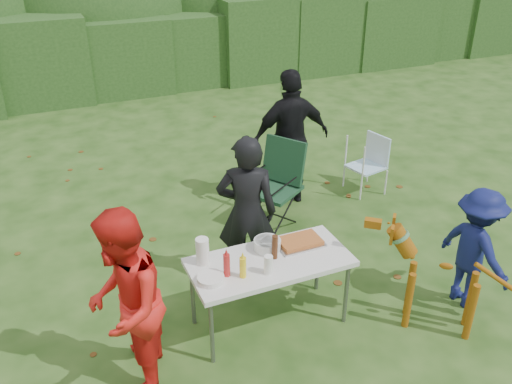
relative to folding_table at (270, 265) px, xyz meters
name	(u,v)px	position (x,y,z in m)	size (l,w,h in m)	color
ground	(274,321)	(0.05, -0.01, -0.69)	(80.00, 80.00, 0.00)	#1E4211
hedge_row	(116,54)	(0.05, 7.99, 0.16)	(22.00, 1.40, 1.70)	#23471C
shrub_backdrop	(99,5)	(0.05, 9.59, 0.91)	(20.00, 2.60, 3.20)	#3D6628
folding_table	(270,265)	(0.00, 0.00, 0.00)	(1.50, 0.70, 0.74)	silver
person_cook	(247,213)	(0.06, 0.71, 0.16)	(0.62, 0.41, 1.70)	black
person_red_jacket	(125,306)	(-1.37, -0.24, 0.15)	(0.81, 0.63, 1.67)	red
person_black_puffy	(291,139)	(1.28, 2.16, 0.24)	(1.08, 0.45, 1.84)	black
child	(475,249)	(2.00, -0.50, -0.04)	(0.83, 0.48, 1.29)	#101750
dog	(443,281)	(1.47, -0.68, -0.15)	(1.12, 0.45, 1.06)	#864B0C
camping_chair	(273,185)	(0.82, 1.70, -0.14)	(0.68, 0.68, 1.08)	#194026
lawn_chair	(366,164)	(2.40, 2.00, -0.28)	(0.48, 0.48, 0.82)	#68BCE8
food_tray	(300,243)	(0.37, 0.13, 0.06)	(0.45, 0.30, 0.02)	#B7B7BA
focaccia_bread	(300,241)	(0.37, 0.13, 0.09)	(0.40, 0.26, 0.04)	#B2602A
mustard_bottle	(243,267)	(-0.32, -0.14, 0.15)	(0.06, 0.06, 0.20)	yellow
ketchup_bottle	(227,265)	(-0.45, -0.06, 0.16)	(0.06, 0.06, 0.22)	red
beer_bottle	(275,247)	(0.05, 0.02, 0.17)	(0.06, 0.06, 0.24)	#47230F
paper_towel_roll	(202,251)	(-0.58, 0.20, 0.18)	(0.12, 0.12, 0.26)	white
cup_stack	(268,265)	(-0.10, -0.18, 0.14)	(0.08, 0.08, 0.18)	white
pasta_bowl	(267,245)	(0.05, 0.18, 0.10)	(0.26, 0.26, 0.10)	silver
plate_stack	(211,279)	(-0.61, -0.08, 0.08)	(0.24, 0.24, 0.05)	white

